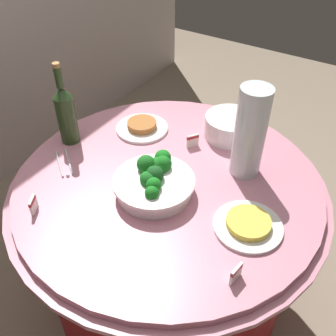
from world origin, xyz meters
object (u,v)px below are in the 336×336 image
(serving_tongs, at_px, (64,164))
(label_placard_rear, at_px, (33,204))
(label_placard_mid, at_px, (193,140))
(decorative_fruit_vase, at_px, (250,135))
(wine_bottle, at_px, (66,113))
(food_plate_fried_egg, at_px, (248,225))
(plate_stack, at_px, (230,126))
(label_placard_front, at_px, (236,273))
(broccoli_bowl, at_px, (154,181))
(food_plate_peanuts, at_px, (142,127))

(serving_tongs, height_order, label_placard_rear, label_placard_rear)
(label_placard_mid, bearing_deg, label_placard_rear, 156.22)
(decorative_fruit_vase, bearing_deg, serving_tongs, 120.10)
(wine_bottle, height_order, food_plate_fried_egg, wine_bottle)
(food_plate_fried_egg, bearing_deg, plate_stack, 32.61)
(plate_stack, xyz_separation_m, food_plate_fried_egg, (-0.42, -0.27, -0.03))
(wine_bottle, distance_m, label_placard_rear, 0.41)
(decorative_fruit_vase, height_order, label_placard_mid, decorative_fruit_vase)
(label_placard_rear, bearing_deg, food_plate_fried_egg, -62.95)
(label_placard_front, bearing_deg, broccoli_bowl, 66.40)
(decorative_fruit_vase, distance_m, label_placard_rear, 0.76)
(plate_stack, distance_m, label_placard_front, 0.69)
(label_placard_mid, height_order, label_placard_rear, same)
(plate_stack, height_order, food_plate_peanuts, plate_stack)
(plate_stack, distance_m, serving_tongs, 0.67)
(label_placard_mid, bearing_deg, food_plate_peanuts, 93.04)
(broccoli_bowl, height_order, serving_tongs, broccoli_bowl)
(food_plate_peanuts, bearing_deg, label_placard_front, -124.99)
(decorative_fruit_vase, relative_size, label_placard_mid, 6.18)
(broccoli_bowl, relative_size, food_plate_fried_egg, 1.27)
(label_placard_rear, bearing_deg, label_placard_mid, -23.78)
(wine_bottle, bearing_deg, label_placard_front, -105.34)
(serving_tongs, xyz_separation_m, food_plate_peanuts, (0.35, -0.11, 0.01))
(label_placard_mid, bearing_deg, plate_stack, -31.14)
(label_placard_front, distance_m, label_placard_mid, 0.62)
(plate_stack, xyz_separation_m, food_plate_peanuts, (-0.16, 0.33, -0.03))
(serving_tongs, bearing_deg, label_placard_front, -97.82)
(wine_bottle, bearing_deg, plate_stack, -54.02)
(plate_stack, relative_size, wine_bottle, 0.62)
(food_plate_peanuts, relative_size, label_placard_front, 4.00)
(wine_bottle, relative_size, label_placard_mid, 6.11)
(label_placard_front, bearing_deg, decorative_fruit_vase, 21.41)
(food_plate_peanuts, xyz_separation_m, food_plate_fried_egg, (-0.26, -0.60, -0.00))
(food_plate_fried_egg, distance_m, label_placard_mid, 0.45)
(serving_tongs, relative_size, label_placard_mid, 2.83)
(broccoli_bowl, bearing_deg, plate_stack, -9.33)
(food_plate_fried_egg, distance_m, label_placard_rear, 0.69)
(serving_tongs, bearing_deg, food_plate_fried_egg, -82.76)
(broccoli_bowl, distance_m, label_placard_front, 0.43)
(food_plate_fried_egg, height_order, label_placard_rear, label_placard_rear)
(plate_stack, height_order, wine_bottle, wine_bottle)
(plate_stack, bearing_deg, wine_bottle, 125.98)
(decorative_fruit_vase, height_order, food_plate_fried_egg, decorative_fruit_vase)
(wine_bottle, height_order, food_plate_peanuts, wine_bottle)
(plate_stack, relative_size, food_plate_peanuts, 0.95)
(decorative_fruit_vase, distance_m, label_placard_front, 0.49)
(broccoli_bowl, bearing_deg, food_plate_fried_egg, -86.09)
(label_placard_rear, bearing_deg, broccoli_bowl, -43.36)
(broccoli_bowl, relative_size, wine_bottle, 0.83)
(broccoli_bowl, bearing_deg, decorative_fruit_vase, -38.63)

